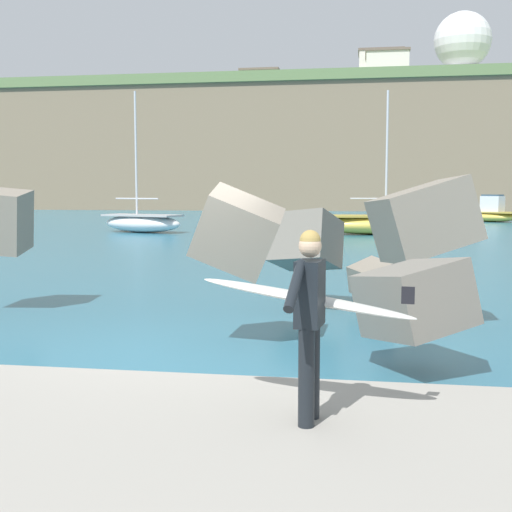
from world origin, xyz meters
TOP-DOWN VIEW (x-y plane):
  - ground_plane at (0.00, 0.00)m, footprint 400.00×400.00m
  - walkway_path at (0.00, -4.00)m, footprint 48.00×4.40m
  - breakwater_jetty at (2.33, 2.04)m, footprint 30.18×6.27m
  - surfer_with_board at (2.18, -3.13)m, footprint 2.12×1.28m
  - boat_near_centre at (3.33, 27.32)m, footprint 6.58×2.95m
  - boat_near_right at (-9.71, 27.06)m, footprint 5.30×3.35m
  - boat_mid_left at (11.96, 43.73)m, footprint 5.10×4.37m
  - mooring_buoy_inner at (-13.45, 37.34)m, footprint 0.44×0.44m
  - headland_bluff at (-0.01, 86.33)m, footprint 104.09×37.34m
  - radar_dome at (15.73, 89.33)m, footprint 7.82×7.82m
  - station_building_west at (-13.11, 92.93)m, footprint 5.97×5.50m
  - station_building_central at (5.35, 85.07)m, footprint 5.77×7.94m
  - station_building_east at (4.64, 90.37)m, footprint 6.37×5.70m

SIDE VIEW (x-z plane):
  - ground_plane at x=0.00m, z-range 0.00..0.00m
  - walkway_path at x=0.00m, z-range 0.00..0.24m
  - mooring_buoy_inner at x=-13.45m, z-range 0.00..0.44m
  - boat_near_centre at x=3.33m, z-range -3.24..4.39m
  - boat_near_right at x=-9.71m, z-range -3.36..4.52m
  - boat_mid_left at x=11.96m, z-range -0.41..1.66m
  - surfer_with_board at x=2.18m, z-range 0.39..2.16m
  - breakwater_jetty at x=2.33m, z-range 0.03..2.67m
  - headland_bluff at x=-0.01m, z-range 0.02..16.03m
  - station_building_west at x=-13.11m, z-range 16.02..20.42m
  - station_building_central at x=5.35m, z-range 16.02..20.79m
  - station_building_east at x=4.64m, z-range 16.02..22.19m
  - radar_dome at x=15.73m, z-range 16.46..27.43m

